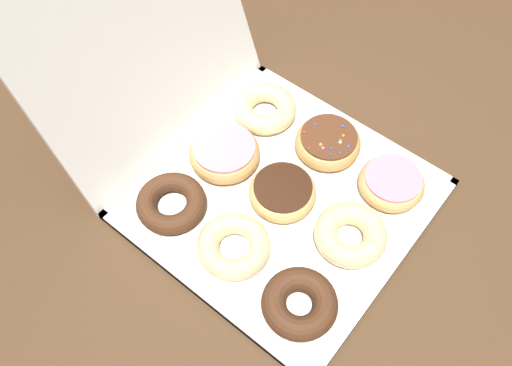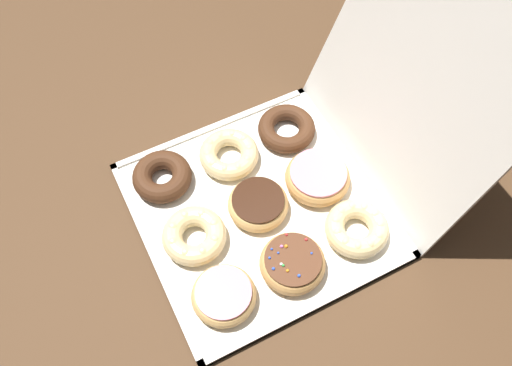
# 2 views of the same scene
# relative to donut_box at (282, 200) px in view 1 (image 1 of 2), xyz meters

# --- Properties ---
(ground_plane) EXTENTS (3.00, 3.00, 0.00)m
(ground_plane) POSITION_rel_donut_box_xyz_m (0.00, 0.00, -0.01)
(ground_plane) COLOR #4C331E
(donut_box) EXTENTS (0.42, 0.42, 0.01)m
(donut_box) POSITION_rel_donut_box_xyz_m (0.00, 0.00, 0.00)
(donut_box) COLOR silver
(donut_box) RESTS_ON ground
(box_lid_open) EXTENTS (0.42, 0.15, 0.42)m
(box_lid_open) POSITION_rel_donut_box_xyz_m (0.00, 0.29, 0.20)
(box_lid_open) COLOR silver
(box_lid_open) RESTS_ON ground
(chocolate_cake_ring_donut_0) EXTENTS (0.11, 0.11, 0.04)m
(chocolate_cake_ring_donut_0) POSITION_rel_donut_box_xyz_m (-0.13, -0.13, 0.02)
(chocolate_cake_ring_donut_0) COLOR #472816
(chocolate_cake_ring_donut_0) RESTS_ON donut_box
(cruller_donut_1) EXTENTS (0.11, 0.11, 0.04)m
(cruller_donut_1) POSITION_rel_donut_box_xyz_m (0.01, -0.13, 0.02)
(cruller_donut_1) COLOR #EACC8C
(cruller_donut_1) RESTS_ON donut_box
(pink_frosted_donut_2) EXTENTS (0.11, 0.11, 0.04)m
(pink_frosted_donut_2) POSITION_rel_donut_box_xyz_m (0.13, -0.13, 0.02)
(pink_frosted_donut_2) COLOR tan
(pink_frosted_donut_2) RESTS_ON donut_box
(cruller_donut_3) EXTENTS (0.11, 0.11, 0.04)m
(cruller_donut_3) POSITION_rel_donut_box_xyz_m (-0.12, -0.00, 0.02)
(cruller_donut_3) COLOR #EACC8C
(cruller_donut_3) RESTS_ON donut_box
(chocolate_frosted_donut_4) EXTENTS (0.11, 0.11, 0.04)m
(chocolate_frosted_donut_4) POSITION_rel_donut_box_xyz_m (0.00, -0.00, 0.02)
(chocolate_frosted_donut_4) COLOR tan
(chocolate_frosted_donut_4) RESTS_ON donut_box
(sprinkle_donut_5) EXTENTS (0.11, 0.11, 0.04)m
(sprinkle_donut_5) POSITION_rel_donut_box_xyz_m (0.13, 0.00, 0.02)
(sprinkle_donut_5) COLOR tan
(sprinkle_donut_5) RESTS_ON donut_box
(chocolate_cake_ring_donut_6) EXTENTS (0.11, 0.11, 0.03)m
(chocolate_cake_ring_donut_6) POSITION_rel_donut_box_xyz_m (-0.13, 0.13, 0.02)
(chocolate_cake_ring_donut_6) COLOR #472816
(chocolate_cake_ring_donut_6) RESTS_ON donut_box
(pink_frosted_donut_7) EXTENTS (0.12, 0.12, 0.04)m
(pink_frosted_donut_7) POSITION_rel_donut_box_xyz_m (-0.00, 0.12, 0.03)
(pink_frosted_donut_7) COLOR tan
(pink_frosted_donut_7) RESTS_ON donut_box
(cruller_donut_8) EXTENTS (0.11, 0.11, 0.04)m
(cruller_donut_8) POSITION_rel_donut_box_xyz_m (0.12, 0.13, 0.02)
(cruller_donut_8) COLOR #EACC8C
(cruller_donut_8) RESTS_ON donut_box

